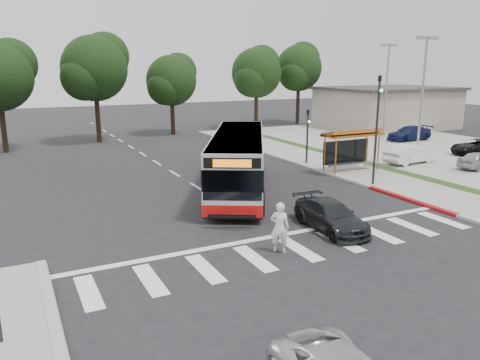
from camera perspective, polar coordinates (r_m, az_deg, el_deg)
ground at (r=22.73m, az=0.24°, el=-4.21°), size 140.00×140.00×0.00m
sidewalk_east at (r=35.00m, az=10.44°, el=2.03°), size 4.00×40.00×0.12m
curb_east at (r=33.84m, az=7.73°, el=1.76°), size 0.30×40.00×0.15m
curb_east_red at (r=26.45m, az=19.99°, el=-2.31°), size 0.32×6.00×0.15m
parking_lot at (r=44.51m, az=21.35°, el=3.76°), size 18.00×36.00×0.10m
commercial_building at (r=57.54m, az=17.42°, el=8.27°), size 14.00×10.00×4.40m
building_roof_cap at (r=57.39m, az=17.59°, el=10.61°), size 14.60×10.60×0.30m
crosswalk_ladder at (r=18.67m, az=7.27°, el=-8.37°), size 18.00×2.60×0.01m
bus_shelter at (r=32.26m, az=13.42°, el=5.04°), size 4.20×1.60×2.86m
traffic_signal_ne_tall at (r=28.59m, az=16.38°, el=6.89°), size 0.18×0.37×6.50m
traffic_signal_ne_short at (r=34.18m, az=8.23°, el=5.95°), size 0.18×0.37×4.00m
lot_light_front at (r=37.59m, az=21.46°, el=11.10°), size 1.90×0.35×9.01m
lot_light_mid at (r=48.87m, az=17.48°, el=11.79°), size 1.90×0.35×9.01m
tree_ne_a at (r=53.96m, az=2.05°, el=13.02°), size 6.16×5.74×9.30m
tree_ne_b at (r=59.30m, az=7.21°, el=13.49°), size 6.16×5.74×10.02m
tree_north_a at (r=46.04m, az=-17.26°, el=12.99°), size 6.60×6.15×10.17m
tree_north_b at (r=49.96m, az=-8.31°, el=12.01°), size 5.72×5.33×8.43m
transit_bus at (r=26.87m, az=-0.21°, el=2.19°), size 8.50×12.40×3.27m
pedestrian at (r=18.01m, az=4.86°, el=-5.77°), size 0.86×0.83×2.00m
dark_sedan at (r=20.87m, az=10.99°, el=-4.32°), size 2.01×4.40×1.25m
parked_car_0 at (r=36.28m, az=27.26°, el=2.17°), size 3.53×1.42×1.20m
parked_car_1 at (r=36.29m, az=20.03°, el=3.03°), size 4.37×1.89×1.40m
parked_car_2 at (r=42.18m, az=26.89°, el=3.64°), size 4.52×2.29×1.23m
parked_car_3 at (r=47.75m, az=19.93°, el=5.38°), size 4.70×1.98×1.35m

